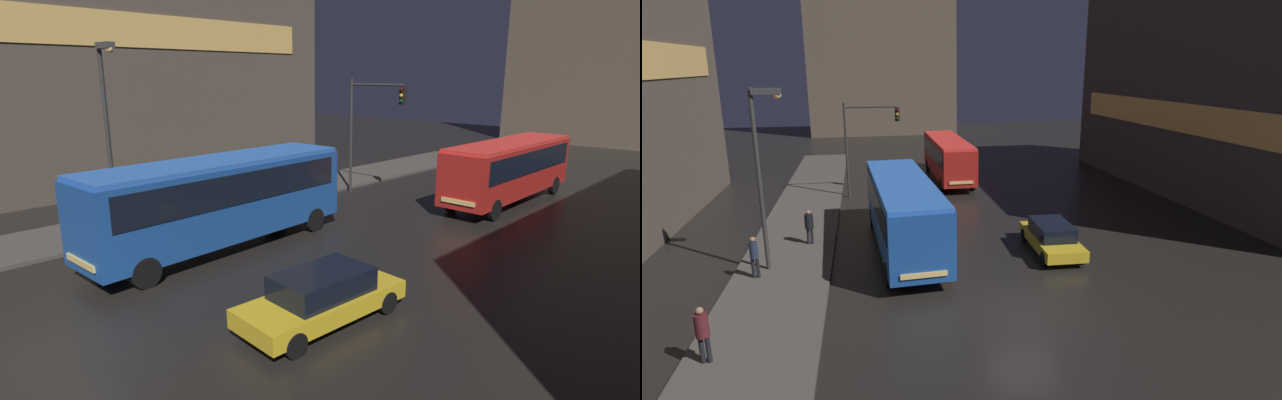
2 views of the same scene
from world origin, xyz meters
TOP-DOWN VIEW (x-y plane):
  - ground_plane at (0.00, 0.00)m, footprint 120.00×120.00m
  - sidewalk_left at (-9.00, 10.00)m, footprint 4.00×48.00m
  - bus_near at (-3.68, 7.15)m, footprint 3.19×10.79m
  - bus_far at (0.91, 21.62)m, footprint 2.48×10.21m
  - car_taxi at (3.16, 5.58)m, footprint 2.12×4.81m
  - pedestrian_near at (-8.16, 8.48)m, footprint 0.56×0.56m
  - pedestrian_mid at (-9.97, 4.75)m, footprint 0.39×0.39m
  - traffic_light_main at (-5.25, 17.75)m, footprint 3.61×0.35m
  - street_lamp_sidewalk at (-9.39, 5.62)m, footprint 1.25×0.36m

SIDE VIEW (x-z plane):
  - ground_plane at x=0.00m, z-range 0.00..0.00m
  - sidewalk_left at x=-9.00m, z-range 0.00..0.15m
  - car_taxi at x=3.16m, z-range 0.02..1.46m
  - pedestrian_mid at x=-9.97m, z-range 0.28..2.05m
  - pedestrian_near at x=-8.16m, z-range 0.32..2.03m
  - bus_far at x=0.91m, z-range 0.37..3.56m
  - bus_near at x=-3.68m, z-range 0.40..3.85m
  - traffic_light_main at x=-5.25m, z-range 1.13..7.40m
  - street_lamp_sidewalk at x=-9.39m, z-range 1.38..8.99m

